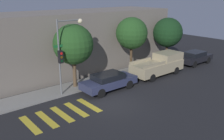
{
  "coord_description": "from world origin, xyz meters",
  "views": [
    {
      "loc": [
        -10.12,
        -12.25,
        7.38
      ],
      "look_at": [
        1.78,
        2.1,
        1.6
      ],
      "focal_mm": 40.0,
      "sensor_mm": 36.0,
      "label": 1
    }
  ],
  "objects_px": {
    "tree_far_end": "(168,33)",
    "sedan_near_corner": "(109,81)",
    "traffic_light_pole": "(65,48)",
    "tree_near_corner": "(73,45)",
    "tree_midblock": "(132,33)",
    "pickup_truck": "(159,65)",
    "sedan_middle": "(195,57)"
  },
  "relations": [
    {
      "from": "tree_far_end",
      "to": "pickup_truck",
      "type": "bearing_deg",
      "value": -149.93
    },
    {
      "from": "sedan_middle",
      "to": "tree_midblock",
      "type": "height_order",
      "value": "tree_midblock"
    },
    {
      "from": "tree_far_end",
      "to": "traffic_light_pole",
      "type": "bearing_deg",
      "value": -176.22
    },
    {
      "from": "traffic_light_pole",
      "to": "tree_near_corner",
      "type": "xyz_separation_m",
      "value": [
        1.22,
        0.84,
        -0.04
      ]
    },
    {
      "from": "traffic_light_pole",
      "to": "pickup_truck",
      "type": "distance_m",
      "value": 9.55
    },
    {
      "from": "sedan_near_corner",
      "to": "tree_far_end",
      "type": "distance_m",
      "value": 10.3
    },
    {
      "from": "tree_far_end",
      "to": "tree_midblock",
      "type": "bearing_deg",
      "value": -180.0
    },
    {
      "from": "tree_far_end",
      "to": "sedan_near_corner",
      "type": "bearing_deg",
      "value": -167.75
    },
    {
      "from": "sedan_near_corner",
      "to": "pickup_truck",
      "type": "relative_size",
      "value": 0.84
    },
    {
      "from": "sedan_middle",
      "to": "sedan_near_corner",
      "type": "bearing_deg",
      "value": 180.0
    },
    {
      "from": "sedan_near_corner",
      "to": "tree_near_corner",
      "type": "bearing_deg",
      "value": 130.32
    },
    {
      "from": "pickup_truck",
      "to": "tree_midblock",
      "type": "xyz_separation_m",
      "value": [
        -1.65,
        2.11,
        2.82
      ]
    },
    {
      "from": "sedan_middle",
      "to": "tree_near_corner",
      "type": "distance_m",
      "value": 14.21
    },
    {
      "from": "sedan_near_corner",
      "to": "sedan_middle",
      "type": "xyz_separation_m",
      "value": [
        11.97,
        0.0,
        -0.01
      ]
    },
    {
      "from": "tree_near_corner",
      "to": "tree_midblock",
      "type": "relative_size",
      "value": 0.97
    },
    {
      "from": "sedan_near_corner",
      "to": "tree_far_end",
      "type": "xyz_separation_m",
      "value": [
        9.74,
        2.11,
        2.63
      ]
    },
    {
      "from": "traffic_light_pole",
      "to": "tree_near_corner",
      "type": "relative_size",
      "value": 1.1
    },
    {
      "from": "pickup_truck",
      "to": "tree_far_end",
      "type": "height_order",
      "value": "tree_far_end"
    },
    {
      "from": "sedan_middle",
      "to": "tree_near_corner",
      "type": "bearing_deg",
      "value": 171.27
    },
    {
      "from": "pickup_truck",
      "to": "sedan_middle",
      "type": "height_order",
      "value": "pickup_truck"
    },
    {
      "from": "sedan_near_corner",
      "to": "tree_near_corner",
      "type": "relative_size",
      "value": 0.88
    },
    {
      "from": "sedan_near_corner",
      "to": "pickup_truck",
      "type": "bearing_deg",
      "value": 0.0
    },
    {
      "from": "sedan_middle",
      "to": "tree_near_corner",
      "type": "xyz_separation_m",
      "value": [
        -13.76,
        2.11,
        2.82
      ]
    },
    {
      "from": "tree_near_corner",
      "to": "tree_midblock",
      "type": "distance_m",
      "value": 6.24
    },
    {
      "from": "tree_midblock",
      "to": "tree_far_end",
      "type": "distance_m",
      "value": 5.31
    },
    {
      "from": "tree_near_corner",
      "to": "tree_midblock",
      "type": "height_order",
      "value": "tree_midblock"
    },
    {
      "from": "pickup_truck",
      "to": "sedan_middle",
      "type": "distance_m",
      "value": 5.89
    },
    {
      "from": "traffic_light_pole",
      "to": "pickup_truck",
      "type": "height_order",
      "value": "traffic_light_pole"
    },
    {
      "from": "sedan_near_corner",
      "to": "tree_midblock",
      "type": "distance_m",
      "value": 5.79
    },
    {
      "from": "traffic_light_pole",
      "to": "sedan_middle",
      "type": "height_order",
      "value": "traffic_light_pole"
    },
    {
      "from": "sedan_near_corner",
      "to": "sedan_middle",
      "type": "relative_size",
      "value": 1.07
    },
    {
      "from": "sedan_middle",
      "to": "tree_midblock",
      "type": "xyz_separation_m",
      "value": [
        -7.53,
        2.11,
        3.07
      ]
    }
  ]
}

